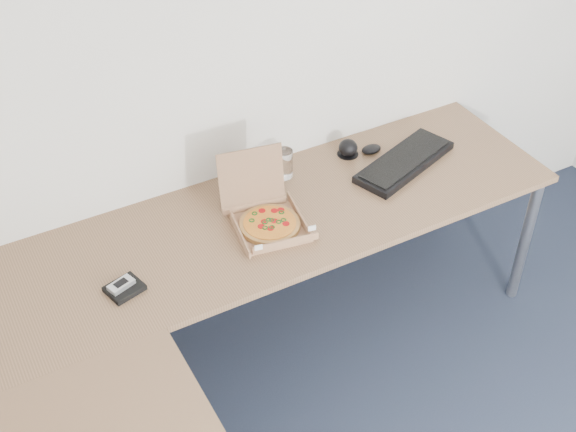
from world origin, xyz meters
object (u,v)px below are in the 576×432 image
drinking_glass (284,163)px  pizza_box (268,219)px  desk (236,324)px  wallet (125,288)px  keyboard (404,162)px

drinking_glass → pizza_box: bearing=-129.7°
desk → drinking_glass: drinking_glass is taller
pizza_box → wallet: bearing=-163.6°
pizza_box → drinking_glass: 0.34m
wallet → keyboard: bearing=-8.7°
desk → pizza_box: pizza_box is taller
pizza_box → wallet: 0.62m
desk → keyboard: bearing=24.1°
pizza_box → keyboard: pizza_box is taller
desk → keyboard: keyboard is taller
pizza_box → keyboard: bearing=16.0°
desk → keyboard: (1.04, 0.46, 0.05)m
pizza_box → drinking_glass: bearing=60.2°
wallet → drinking_glass: bearing=6.7°
drinking_glass → keyboard: size_ratio=0.25×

